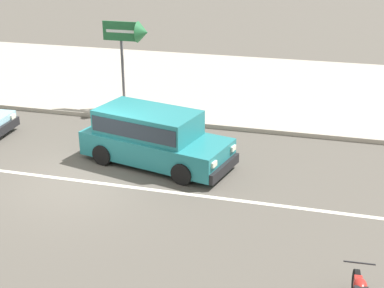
{
  "coord_description": "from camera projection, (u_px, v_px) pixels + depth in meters",
  "views": [
    {
      "loc": [
        6.21,
        -11.74,
        6.49
      ],
      "look_at": [
        2.72,
        1.42,
        0.8
      ],
      "focal_mm": 50.0,
      "sensor_mm": 36.0,
      "label": 1
    }
  ],
  "objects": [
    {
      "name": "ground_plane",
      "position": [
        82.0,
        181.0,
        14.44
      ],
      "size": [
        160.0,
        160.0,
        0.0
      ],
      "primitive_type": "plane",
      "color": "#544F47"
    },
    {
      "name": "minivan_teal_0",
      "position": [
        153.0,
        135.0,
        15.25
      ],
      "size": [
        4.62,
        2.67,
        1.56
      ],
      "color": "teal",
      "rests_on": "ground"
    },
    {
      "name": "kerb_strip",
      "position": [
        181.0,
        82.0,
        23.1
      ],
      "size": [
        68.0,
        10.0,
        0.15
      ],
      "primitive_type": "cube",
      "color": "#ADA393",
      "rests_on": "ground"
    },
    {
      "name": "arrow_signboard",
      "position": [
        137.0,
        36.0,
        18.53
      ],
      "size": [
        1.65,
        0.74,
        3.17
      ],
      "color": "#4C4C51",
      "rests_on": "kerb_strip"
    },
    {
      "name": "lane_centre_stripe",
      "position": [
        82.0,
        181.0,
        14.44
      ],
      "size": [
        50.4,
        0.14,
        0.01
      ],
      "primitive_type": "cube",
      "color": "silver",
      "rests_on": "ground"
    }
  ]
}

